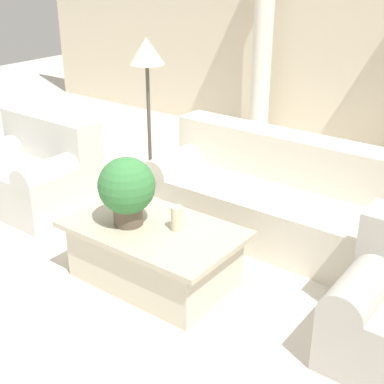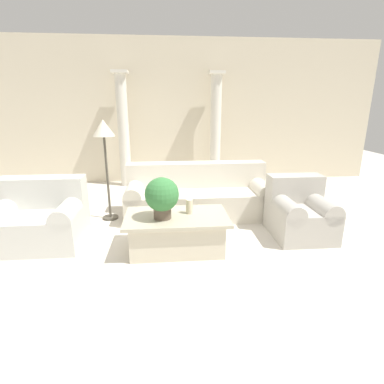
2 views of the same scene
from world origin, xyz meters
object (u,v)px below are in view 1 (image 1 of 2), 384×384
at_px(coffee_table, 154,253).
at_px(floor_lamp, 147,65).
at_px(potted_plant, 127,188).
at_px(sofa_long, 281,199).
at_px(loveseat, 36,170).

xyz_separation_m(coffee_table, floor_lamp, (-1.04, 1.16, 1.09)).
xyz_separation_m(potted_plant, floor_lamp, (-0.86, 1.23, 0.58)).
bearing_deg(floor_lamp, sofa_long, 2.09).
distance_m(sofa_long, potted_plant, 1.46).
relative_size(loveseat, coffee_table, 0.87).
distance_m(potted_plant, floor_lamp, 1.61).
relative_size(sofa_long, floor_lamp, 1.48).
distance_m(coffee_table, floor_lamp, 1.90).
xyz_separation_m(loveseat, potted_plant, (1.64, -0.43, 0.39)).
height_order(sofa_long, potted_plant, potted_plant).
xyz_separation_m(sofa_long, loveseat, (-2.21, -0.85, 0.01)).
relative_size(coffee_table, floor_lamp, 0.82).
distance_m(sofa_long, loveseat, 2.37).
distance_m(loveseat, coffee_table, 1.85).
bearing_deg(sofa_long, coffee_table, -108.22).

